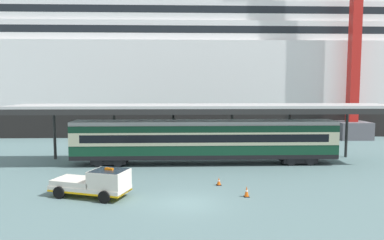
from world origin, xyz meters
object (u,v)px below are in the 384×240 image
traffic_cone_mid (219,181)px  service_truck (97,182)px  train_carriage (204,140)px  traffic_cone_near (247,192)px  dockside_crane (359,10)px  cruise_ship (123,48)px

traffic_cone_mid → service_truck: bearing=-163.1°
service_truck → train_carriage: bearing=52.0°
train_carriage → traffic_cone_near: 10.74m
service_truck → dockside_crane: 43.02m
traffic_cone_mid → dockside_crane: bearing=47.3°
traffic_cone_near → traffic_cone_mid: bearing=118.0°
train_carriage → traffic_cone_near: train_carriage is taller
train_carriage → traffic_cone_near: bearing=-78.6°
cruise_ship → service_truck: bearing=-83.9°
traffic_cone_mid → train_carriage: bearing=94.3°
service_truck → traffic_cone_near: bearing=-1.9°
dockside_crane → traffic_cone_near: bearing=-127.4°
dockside_crane → train_carriage: bearing=-144.4°
service_truck → dockside_crane: dockside_crane is taller
cruise_ship → traffic_cone_near: (14.37, -41.97, -13.73)m
train_carriage → service_truck: (-7.83, -10.03, -1.32)m
cruise_ship → traffic_cone_near: cruise_ship is taller
service_truck → traffic_cone_mid: (8.39, 2.55, -0.70)m
train_carriage → service_truck: bearing=-128.0°
cruise_ship → dockside_crane: size_ratio=2.29×
traffic_cone_mid → traffic_cone_near: bearing=-62.0°
train_carriage → dockside_crane: dockside_crane is taller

